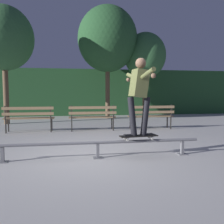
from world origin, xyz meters
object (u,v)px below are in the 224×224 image
object	(u,v)px
grind_rail	(98,145)
tree_far_left	(4,38)
tree_behind_benches	(108,39)
skateboarder	(139,90)
tree_far_right	(145,56)
skateboard	(139,136)
park_bench_left_center	(93,115)
park_bench_leftmost	(29,116)
park_bench_right_center	(151,114)

from	to	relation	value
grind_rail	tree_far_left	distance (m)	7.41
tree_behind_benches	grind_rail	bearing A→B (deg)	-99.76
grind_rail	skateboarder	world-z (taller)	skateboarder
skateboarder	tree_far_right	distance (m)	8.08
grind_rail	skateboard	xyz separation A→B (m)	(0.84, 0.00, 0.15)
skateboarder	park_bench_left_center	bearing A→B (deg)	100.70
skateboard	skateboarder	distance (m)	0.94
tree_far_left	skateboarder	bearing A→B (deg)	-55.41
park_bench_leftmost	tree_behind_benches	xyz separation A→B (m)	(3.18, 3.97, 3.43)
skateboarder	tree_far_right	bearing A→B (deg)	72.15
skateboarder	skateboard	bearing A→B (deg)	-173.97
park_bench_leftmost	tree_far_left	world-z (taller)	tree_far_left
skateboard	park_bench_right_center	world-z (taller)	park_bench_right_center
tree_far_left	park_bench_right_center	bearing A→B (deg)	-23.62
grind_rail	park_bench_leftmost	world-z (taller)	park_bench_leftmost
park_bench_leftmost	park_bench_right_center	xyz separation A→B (m)	(4.16, 0.00, 0.00)
park_bench_leftmost	park_bench_left_center	distance (m)	2.08
skateboard	park_bench_right_center	bearing A→B (deg)	67.58
skateboard	skateboarder	world-z (taller)	skateboarder
tree_behind_benches	skateboard	bearing A→B (deg)	-93.42
skateboarder	park_bench_right_center	bearing A→B (deg)	67.62
park_bench_right_center	grind_rail	bearing A→B (deg)	-123.17
park_bench_left_center	park_bench_right_center	world-z (taller)	same
tree_far_right	grind_rail	bearing A→B (deg)	-113.45
park_bench_leftmost	tree_far_right	distance (m)	7.06
tree_behind_benches	tree_far_left	size ratio (longest dim) A/B	1.16
park_bench_right_center	tree_behind_benches	bearing A→B (deg)	103.94
grind_rail	park_bench_right_center	distance (m)	4.15
park_bench_left_center	tree_far_right	distance (m)	5.72
skateboard	park_bench_leftmost	bearing A→B (deg)	128.26
tree_far_right	tree_far_left	xyz separation A→B (m)	(-6.45, -1.64, 0.29)
skateboard	park_bench_leftmost	size ratio (longest dim) A/B	0.50
park_bench_left_center	tree_behind_benches	xyz separation A→B (m)	(1.10, 3.97, 3.43)
skateboarder	tree_far_left	bearing A→B (deg)	124.59
grind_rail	tree_behind_benches	bearing A→B (deg)	80.24
tree_behind_benches	tree_far_left	bearing A→B (deg)	-160.57
park_bench_leftmost	tree_behind_benches	bearing A→B (deg)	51.34
park_bench_leftmost	tree_far_left	size ratio (longest dim) A/B	0.33
park_bench_leftmost	tree_far_right	bearing A→B (deg)	38.04
park_bench_leftmost	park_bench_left_center	world-z (taller)	same
park_bench_left_center	tree_behind_benches	size ratio (longest dim) A/B	0.29
park_bench_left_center	park_bench_right_center	distance (m)	2.08
grind_rail	park_bench_leftmost	bearing A→B (deg)	118.70
grind_rail	skateboard	distance (m)	0.85
park_bench_left_center	grind_rail	bearing A→B (deg)	-93.04
park_bench_leftmost	tree_behind_benches	distance (m)	6.13
grind_rail	tree_far_left	bearing A→B (deg)	118.66
park_bench_right_center	tree_far_left	world-z (taller)	tree_far_left
skateboard	grind_rail	bearing A→B (deg)	-180.00
tree_behind_benches	tree_far_right	bearing A→B (deg)	1.64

